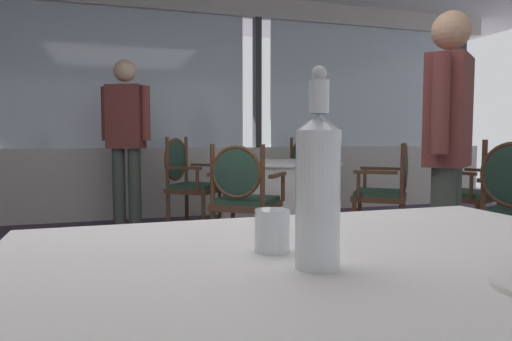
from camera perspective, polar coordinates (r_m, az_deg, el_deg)
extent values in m
cube|color=beige|center=(5.78, -15.08, -1.54)|extent=(10.15, 0.12, 0.85)
cube|color=silver|center=(5.81, -15.33, 10.82)|extent=(2.80, 0.02, 1.65)
cube|color=silver|center=(6.74, 13.28, 9.92)|extent=(2.80, 0.02, 1.65)
cube|color=#333338|center=(6.07, 0.13, 10.67)|extent=(0.08, 0.14, 1.65)
cube|color=#333338|center=(7.66, 23.77, 8.97)|extent=(0.08, 0.14, 1.65)
cube|color=white|center=(1.00, 10.99, -10.60)|extent=(1.42, 0.96, 0.02)
cylinder|color=white|center=(0.86, 7.62, -3.58)|extent=(0.08, 0.08, 0.25)
cone|color=white|center=(0.85, 7.71, 5.92)|extent=(0.08, 0.08, 0.03)
cylinder|color=white|center=(0.86, 7.74, 8.93)|extent=(0.04, 0.04, 0.06)
sphere|color=silver|center=(0.86, 7.77, 11.72)|extent=(0.03, 0.03, 0.03)
cylinder|color=white|center=(0.99, 2.00, -7.37)|extent=(0.07, 0.07, 0.09)
cylinder|color=white|center=(4.52, 3.05, 0.97)|extent=(1.20, 1.20, 0.02)
cylinder|color=white|center=(4.55, 3.03, -3.71)|extent=(1.16, 1.16, 0.72)
cube|color=brown|center=(5.44, 5.85, -1.55)|extent=(0.64, 0.64, 0.05)
cube|color=#284738|center=(5.44, 5.85, -1.10)|extent=(0.59, 0.59, 0.04)
cylinder|color=brown|center=(5.24, 7.44, -4.39)|extent=(0.04, 0.04, 0.42)
cylinder|color=brown|center=(5.33, 3.23, -4.20)|extent=(0.04, 0.04, 0.42)
cylinder|color=brown|center=(5.62, 8.30, -3.80)|extent=(0.04, 0.04, 0.42)
cylinder|color=brown|center=(5.71, 4.36, -3.64)|extent=(0.04, 0.04, 0.42)
cylinder|color=brown|center=(5.58, 8.36, 1.43)|extent=(0.04, 0.04, 0.51)
cylinder|color=brown|center=(5.67, 4.39, 1.51)|extent=(0.04, 0.04, 0.51)
ellipsoid|color=#284738|center=(5.63, 6.39, 1.73)|extent=(0.34, 0.28, 0.43)
torus|color=brown|center=(5.63, 6.39, 1.73)|extent=(0.37, 0.29, 0.44)
cube|color=brown|center=(5.35, 8.42, 0.96)|extent=(0.25, 0.32, 0.03)
cylinder|color=brown|center=(5.22, 8.11, -0.33)|extent=(0.03, 0.03, 0.22)
cube|color=brown|center=(5.47, 3.28, 1.06)|extent=(0.25, 0.32, 0.03)
cylinder|color=brown|center=(5.34, 2.85, -0.19)|extent=(0.03, 0.03, 0.22)
cube|color=brown|center=(4.89, -7.58, -2.36)|extent=(0.64, 0.64, 0.05)
cube|color=#284738|center=(4.89, -7.58, -1.86)|extent=(0.59, 0.59, 0.04)
cylinder|color=brown|center=(5.02, -4.47, -4.81)|extent=(0.04, 0.04, 0.41)
cylinder|color=brown|center=(4.66, -6.48, -5.52)|extent=(0.04, 0.04, 0.41)
cylinder|color=brown|center=(5.19, -8.52, -4.54)|extent=(0.04, 0.04, 0.41)
cylinder|color=brown|center=(4.85, -10.75, -5.19)|extent=(0.04, 0.04, 0.41)
cylinder|color=brown|center=(5.14, -8.58, 1.17)|extent=(0.04, 0.04, 0.53)
cylinder|color=brown|center=(4.79, -10.83, 0.93)|extent=(0.04, 0.04, 0.53)
ellipsoid|color=#284738|center=(4.97, -9.82, 1.36)|extent=(0.28, 0.34, 0.44)
torus|color=brown|center=(4.97, -9.82, 1.36)|extent=(0.30, 0.38, 0.45)
cube|color=brown|center=(5.08, -6.12, 0.67)|extent=(0.32, 0.25, 0.03)
cylinder|color=brown|center=(5.03, -4.66, -0.61)|extent=(0.03, 0.03, 0.22)
cube|color=brown|center=(4.64, -8.79, 0.31)|extent=(0.32, 0.25, 0.03)
cylinder|color=brown|center=(4.58, -7.23, -1.10)|extent=(0.03, 0.03, 0.22)
cube|color=brown|center=(3.66, -1.16, -4.29)|extent=(0.64, 0.64, 0.05)
cube|color=#284738|center=(3.65, -1.16, -3.63)|extent=(0.59, 0.59, 0.04)
cylinder|color=brown|center=(3.96, -2.85, -7.13)|extent=(0.04, 0.04, 0.42)
cylinder|color=brown|center=(3.82, 2.75, -7.53)|extent=(0.04, 0.04, 0.42)
cylinder|color=brown|center=(3.60, -5.31, -8.29)|extent=(0.04, 0.04, 0.42)
cylinder|color=brown|center=(3.45, 0.80, -8.81)|extent=(0.04, 0.04, 0.42)
cylinder|color=brown|center=(3.52, -5.36, -0.47)|extent=(0.04, 0.04, 0.46)
cylinder|color=brown|center=(3.38, 0.81, -0.66)|extent=(0.04, 0.04, 0.46)
ellipsoid|color=#284738|center=(3.43, -2.44, -0.20)|extent=(0.34, 0.28, 0.39)
torus|color=brown|center=(3.43, -2.44, -0.20)|extent=(0.34, 0.27, 0.40)
cube|color=brown|center=(3.74, -4.64, -0.34)|extent=(0.25, 0.32, 0.03)
cylinder|color=brown|center=(3.88, -3.77, -1.80)|extent=(0.03, 0.03, 0.22)
cube|color=brown|center=(3.57, 2.71, -0.55)|extent=(0.25, 0.32, 0.03)
cylinder|color=brown|center=(3.71, 3.33, -2.07)|extent=(0.03, 0.03, 0.22)
cube|color=brown|center=(4.37, 14.94, -3.19)|extent=(0.64, 0.64, 0.05)
cube|color=#284738|center=(4.37, 14.95, -2.63)|extent=(0.59, 0.59, 0.04)
cylinder|color=brown|center=(4.23, 11.94, -6.54)|extent=(0.04, 0.04, 0.41)
cylinder|color=brown|center=(4.62, 12.61, -5.65)|extent=(0.04, 0.04, 0.41)
cylinder|color=brown|center=(4.20, 17.40, -6.73)|extent=(0.04, 0.04, 0.41)
cylinder|color=brown|center=(4.59, 17.59, -5.81)|extent=(0.04, 0.04, 0.41)
cylinder|color=brown|center=(4.14, 17.55, -0.06)|extent=(0.04, 0.04, 0.47)
cylinder|color=brown|center=(4.54, 17.73, 0.29)|extent=(0.04, 0.04, 0.47)
ellipsoid|color=#284738|center=(4.33, 17.84, 0.43)|extent=(0.28, 0.34, 0.39)
torus|color=brown|center=(4.33, 17.84, 0.43)|extent=(0.27, 0.34, 0.41)
cube|color=brown|center=(4.10, 14.44, -0.22)|extent=(0.32, 0.25, 0.03)
cylinder|color=brown|center=(4.13, 12.47, -1.69)|extent=(0.03, 0.03, 0.22)
cube|color=brown|center=(4.60, 15.00, 0.23)|extent=(0.32, 0.25, 0.03)
cylinder|color=brown|center=(4.62, 13.23, -1.09)|extent=(0.03, 0.03, 0.22)
cube|color=brown|center=(4.82, 24.56, -3.01)|extent=(0.59, 0.59, 0.05)
cube|color=#284738|center=(4.82, 24.57, -2.50)|extent=(0.54, 0.54, 0.04)
cylinder|color=brown|center=(4.94, 27.63, -5.52)|extent=(0.04, 0.04, 0.39)
cylinder|color=brown|center=(4.59, 25.52, -6.17)|extent=(0.04, 0.04, 0.39)
cylinder|color=brown|center=(5.12, 23.55, -5.07)|extent=(0.04, 0.04, 0.39)
cylinder|color=brown|center=(4.78, 21.22, -5.65)|extent=(0.04, 0.04, 0.39)
cylinder|color=brown|center=(5.07, 23.71, 0.42)|extent=(0.04, 0.04, 0.49)
cylinder|color=brown|center=(4.72, 21.37, 0.24)|extent=(0.04, 0.04, 0.49)
ellipsoid|color=#284738|center=(4.90, 22.44, 0.63)|extent=(0.38, 0.18, 0.41)
torus|color=brown|center=(4.90, 22.44, 0.63)|extent=(0.41, 0.18, 0.42)
cube|color=brown|center=(5.01, 26.18, 0.02)|extent=(0.16, 0.36, 0.03)
cylinder|color=brown|center=(4.96, 27.60, -1.35)|extent=(0.03, 0.03, 0.22)
cube|color=brown|center=(4.57, 23.40, -0.26)|extent=(0.16, 0.36, 0.03)
cylinder|color=brown|center=(4.51, 24.93, -1.76)|extent=(0.03, 0.03, 0.22)
cylinder|color=brown|center=(3.96, 28.55, -7.70)|extent=(0.04, 0.04, 0.41)
cylinder|color=brown|center=(3.61, 25.95, -8.75)|extent=(0.04, 0.04, 0.41)
cylinder|color=brown|center=(3.53, 26.21, -0.68)|extent=(0.04, 0.04, 0.51)
cube|color=brown|center=(3.76, 27.00, -0.95)|extent=(0.36, 0.16, 0.03)
cylinder|color=brown|center=(3.89, 27.84, -2.44)|extent=(0.03, 0.03, 0.22)
cylinder|color=#424C42|center=(5.04, -16.48, -2.30)|extent=(0.13, 0.13, 0.87)
cylinder|color=#424C42|center=(4.96, -14.62, -2.37)|extent=(0.13, 0.13, 0.87)
cube|color=brown|center=(4.97, -15.73, 6.38)|extent=(0.41, 0.35, 0.65)
sphere|color=beige|center=(5.01, -15.84, 11.71)|extent=(0.22, 0.22, 0.22)
cylinder|color=brown|center=(5.07, -17.98, 6.65)|extent=(0.09, 0.09, 0.55)
cylinder|color=brown|center=(4.88, -13.40, 6.84)|extent=(0.09, 0.09, 0.55)
cylinder|color=#424C42|center=(2.96, 22.54, -7.37)|extent=(0.13, 0.13, 0.82)
cylinder|color=#424C42|center=(2.79, 21.86, -8.06)|extent=(0.13, 0.13, 0.82)
cube|color=brown|center=(2.82, 22.62, 6.72)|extent=(0.41, 0.38, 0.62)
sphere|color=tan|center=(2.88, 22.87, 15.57)|extent=(0.21, 0.21, 0.21)
cylinder|color=brown|center=(3.04, 23.39, 7.07)|extent=(0.09, 0.09, 0.52)
cylinder|color=brown|center=(2.61, 21.76, 7.65)|extent=(0.09, 0.09, 0.52)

